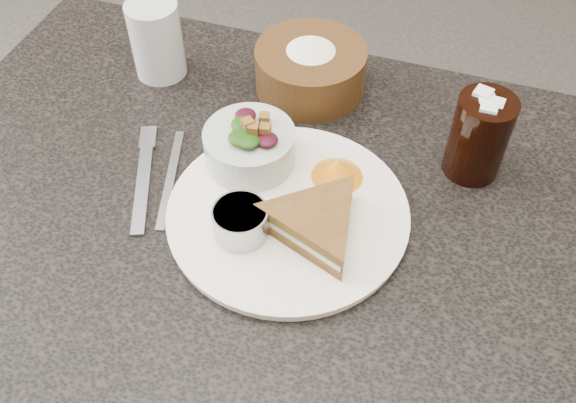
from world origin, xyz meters
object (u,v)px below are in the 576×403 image
Objects in this scene: salad_bowl at (249,142)px; bread_basket at (310,63)px; dinner_plate at (288,214)px; dining_table at (276,352)px; water_glass at (156,40)px; cola_glass at (480,133)px; dressing_ramekin at (241,222)px; sandwich at (316,223)px.

salad_bowl is 0.73× the size of bread_basket.
dining_table is at bearing 174.43° from dinner_plate.
dinner_plate is (0.02, -0.00, 0.38)m from dining_table.
bread_basket is (0.03, 0.18, -0.00)m from salad_bowl.
bread_basket is at bearing 8.83° from water_glass.
dinner_plate is at bearing -41.63° from salad_bowl.
water_glass is (-0.27, 0.21, 0.05)m from dinner_plate.
dining_table is 0.51m from cola_glass.
dining_table is 0.38m from dinner_plate.
dining_table is 6.24× the size of bread_basket.
cola_glass is (0.20, 0.16, 0.06)m from dinner_plate.
bread_basket is at bearing 160.03° from cola_glass.
salad_bowl is 0.29m from cola_glass.
dining_table is 8.72× the size of water_glass.
dressing_ramekin is 0.53× the size of cola_glass.
sandwich is 1.30× the size of water_glass.
dressing_ramekin is (-0.02, -0.05, 0.41)m from dining_table.
dressing_ramekin is at bearing -141.81° from sandwich.
dressing_ramekin is 0.32m from cola_glass.
water_glass is at bearing -171.17° from bread_basket.
sandwich is (0.06, -0.02, 0.41)m from dining_table.
cola_glass reaches higher than dressing_ramekin.
cola_glass is at bearing -6.68° from water_glass.
sandwich is 2.24× the size of dressing_ramekin.
bread_basket is (-0.05, 0.25, 0.04)m from dinner_plate.
dressing_ramekin is at bearing -48.37° from water_glass.
water_glass reaches higher than dressing_ramekin.
dining_table is at bearing -145.47° from cola_glass.
water_glass is (-0.22, -0.03, 0.01)m from bread_basket.
dining_table is 7.93× the size of cola_glass.
sandwich is 1.18× the size of cola_glass.
dining_table is at bearing -51.05° from salad_bowl.
water_glass is (-0.47, 0.06, -0.01)m from cola_glass.
sandwich is 0.09m from dressing_ramekin.
cola_glass is at bearing 34.53° from dining_table.
salad_bowl is at bearing 105.52° from dressing_ramekin.
salad_bowl is 0.12m from dressing_ramekin.
sandwich is at bearing -131.61° from cola_glass.
salad_bowl is at bearing -97.97° from bread_basket.
bread_basket is at bearing 129.20° from sandwich.
water_glass is at bearing 140.18° from dining_table.
sandwich reaches higher than dinner_plate.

